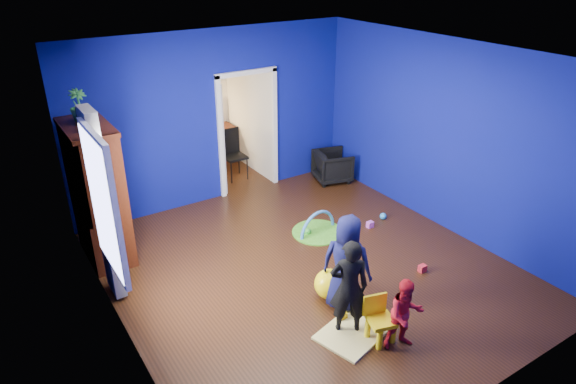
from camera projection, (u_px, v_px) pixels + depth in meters
floor at (308, 269)px, 7.11m from camera, size 5.00×5.50×0.01m
ceiling at (313, 57)px, 5.85m from camera, size 5.00×5.50×0.01m
wall_back at (215, 118)px, 8.56m from camera, size 5.00×0.02×2.90m
wall_front at (495, 281)px, 4.40m from camera, size 5.00×0.02×2.90m
wall_left at (111, 226)px, 5.25m from camera, size 0.02×5.50×2.90m
wall_right at (446, 137)px, 7.70m from camera, size 0.02×5.50×2.90m
alcove at (225, 111)px, 9.60m from camera, size 1.00×1.75×2.50m
armchair at (333, 166)px, 9.67m from camera, size 0.79×0.78×0.59m
child_black at (349, 287)px, 5.73m from camera, size 0.52×0.48×1.20m
child_navy at (347, 263)px, 6.11m from camera, size 0.68×0.73×1.25m
toddler_red at (405, 314)px, 5.57m from camera, size 0.50×0.44×0.86m
vase at (90, 122)px, 6.33m from camera, size 0.27×0.27×0.24m
potted_plant at (78, 105)px, 6.69m from camera, size 0.29×0.29×0.42m
tv_armoire at (98, 193)px, 7.03m from camera, size 0.58×1.14×1.96m
crt_tv at (100, 190)px, 7.04m from camera, size 0.46×0.70×0.54m
yellow_blanket at (352, 333)px, 5.90m from camera, size 0.88×0.78×0.03m
hopper_ball at (329, 284)px, 6.47m from camera, size 0.39×0.39×0.39m
kid_chair at (381, 322)px, 5.72m from camera, size 0.35×0.35×0.50m
play_mat at (318, 232)px, 8.00m from camera, size 0.80×0.80×0.02m
toy_arch at (318, 232)px, 8.00m from camera, size 0.72×0.15×0.72m
window_left at (102, 204)px, 5.48m from camera, size 0.03×0.95×1.55m
curtain at (103, 207)px, 6.08m from camera, size 0.14×0.42×2.40m
doorway at (248, 134)px, 9.03m from camera, size 1.16×0.10×2.10m
study_desk at (213, 145)px, 10.46m from camera, size 0.88×0.44×0.75m
desk_monitor at (209, 116)px, 10.30m from camera, size 0.40×0.05×0.32m
desk_lamp at (197, 121)px, 10.13m from camera, size 0.14×0.14×0.14m
folding_chair at (235, 156)px, 9.70m from camera, size 0.40×0.40×0.92m
book_shelf at (205, 63)px, 9.83m from camera, size 0.88×0.24×0.04m
toy_0 at (422, 268)px, 7.03m from camera, size 0.10×0.08×0.10m
toy_1 at (383, 216)px, 8.39m from camera, size 0.11×0.11×0.11m
toy_2 at (342, 316)px, 6.13m from camera, size 0.10×0.08×0.10m
toy_3 at (308, 231)px, 7.94m from camera, size 0.11×0.11×0.11m
toy_4 at (370, 225)px, 8.14m from camera, size 0.10×0.08×0.10m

